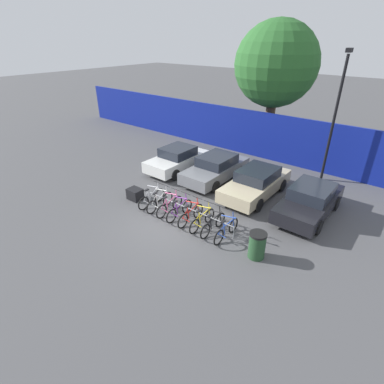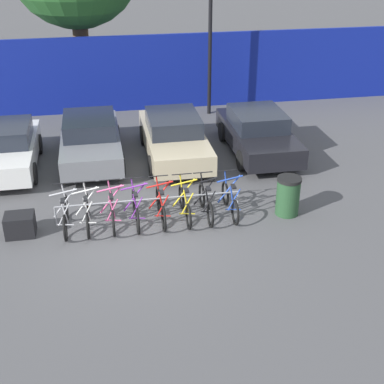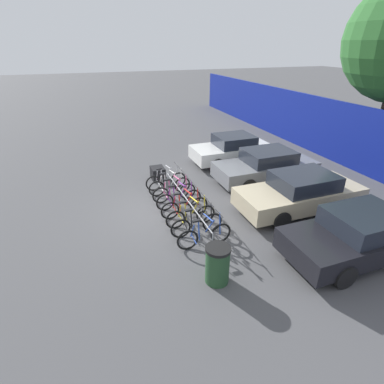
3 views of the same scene
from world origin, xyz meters
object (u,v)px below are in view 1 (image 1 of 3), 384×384
trash_bin (257,245)px  bicycle_black (213,225)px  bicycle_pink (170,206)px  car_white (177,159)px  bicycle_silver (152,198)px  car_grey (216,168)px  bicycle_yellow (202,220)px  bicycle_blue (226,230)px  bicycle_red (191,215)px  car_beige (256,183)px  bicycle_white (160,202)px  bicycle_purple (179,210)px  lamp_post (335,113)px  tree_behind_hoarding (276,65)px  bike_rack (188,209)px  car_black (310,201)px  cargo_crate (135,194)px

trash_bin → bicycle_black: bearing=173.1°
bicycle_pink → car_white: 4.96m
bicycle_silver → car_grey: bearing=82.5°
bicycle_yellow → bicycle_blue: 1.19m
bicycle_red → car_beige: car_beige is taller
car_beige → bicycle_black: bearing=-87.0°
bicycle_pink → car_beige: 4.55m
bicycle_white → bicycle_blue: (3.63, 0.00, 0.00)m
bicycle_purple → bicycle_white: bearing=-177.0°
bicycle_black → trash_bin: 2.12m
bicycle_white → lamp_post: 9.87m
bicycle_silver → bicycle_purple: 1.72m
bicycle_blue → car_grey: 5.49m
lamp_post → bicycle_white: bearing=-121.0°
bicycle_pink → bicycle_white: bearing=-177.9°
bicycle_pink → tree_behind_hoarding: bearing=95.1°
bike_rack → car_black: 5.41m
car_black → cargo_crate: car_black is taller
bicycle_pink → bicycle_blue: same height
bicycle_yellow → car_black: (3.05, 3.84, 0.31)m
car_black → lamp_post: lamp_post is taller
bicycle_yellow → bicycle_black: same height
trash_bin → bicycle_red: bearing=175.5°
bicycle_black → car_beige: 4.01m
car_grey → bicycle_purple: bearing=-76.4°
car_grey → cargo_crate: car_grey is taller
bicycle_black → trash_bin: bicycle_black is taller
bicycle_pink → cargo_crate: (-2.22, -0.08, -0.10)m
bicycle_red → car_beige: (0.95, 3.99, 0.31)m
bicycle_white → car_white: 4.62m
car_beige → car_white: bearing=-179.5°
car_grey → lamp_post: 6.65m
bicycle_blue → lamp_post: (1.15, 7.97, 3.31)m
car_beige → trash_bin: (2.31, -4.24, -0.17)m
bicycle_red → tree_behind_hoarding: tree_behind_hoarding is taller
tree_behind_hoarding → trash_bin: bearing=-65.4°
car_black → lamp_post: (-0.71, 4.13, 3.00)m
bike_rack → cargo_crate: bearing=-175.8°
bicycle_red → car_black: car_black is taller
bicycle_silver → cargo_crate: bearing=-173.8°
car_beige → lamp_post: size_ratio=0.67×
bicycle_white → car_black: size_ratio=0.40×
bicycle_yellow → car_grey: 4.83m
bicycle_blue → car_grey: (-3.46, 4.25, 0.31)m
bicycle_black → car_black: bearing=54.4°
bicycle_purple → car_beige: 4.30m
bicycle_blue → car_white: 7.20m
bicycle_silver → car_black: car_black is taller
car_black → trash_bin: car_black is taller
car_black → tree_behind_hoarding: (-5.45, 6.93, 4.81)m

